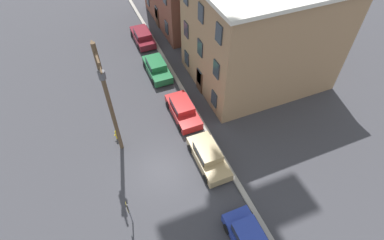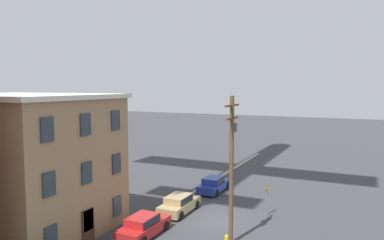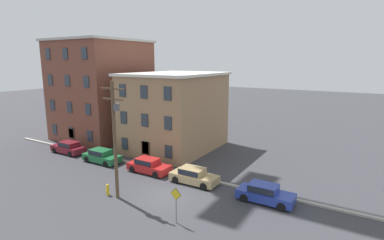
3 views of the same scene
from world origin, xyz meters
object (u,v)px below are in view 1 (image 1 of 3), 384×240
(fire_hydrant, at_px, (117,134))
(utility_pole, at_px, (108,98))
(car_maroon, at_px, (143,36))
(caution_sign, at_px, (128,210))
(car_green, at_px, (157,67))
(car_red, at_px, (183,109))
(car_tan, at_px, (208,156))

(fire_hydrant, bearing_deg, utility_pole, 4.59)
(utility_pole, height_order, fire_hydrant, utility_pole)
(car_maroon, xyz_separation_m, fire_hydrant, (12.64, -5.80, -0.27))
(caution_sign, bearing_deg, car_green, 156.02)
(car_red, xyz_separation_m, caution_sign, (7.67, -6.49, 0.95))
(caution_sign, height_order, fire_hydrant, caution_sign)
(car_tan, bearing_deg, car_green, -178.74)
(caution_sign, distance_m, fire_hydrant, 7.43)
(car_maroon, distance_m, caution_sign, 20.99)
(car_red, xyz_separation_m, utility_pole, (1.44, -5.69, 4.56))
(car_tan, relative_size, utility_pole, 0.47)
(car_green, relative_size, utility_pole, 0.47)
(car_red, relative_size, utility_pole, 0.47)
(caution_sign, bearing_deg, car_maroon, 161.90)
(utility_pole, bearing_deg, car_green, 145.10)
(utility_pole, xyz_separation_m, fire_hydrant, (-1.07, -0.09, -4.82))
(utility_pole, bearing_deg, car_tan, 56.53)
(car_tan, xyz_separation_m, fire_hydrant, (-4.82, -5.77, -0.27))
(car_red, xyz_separation_m, fire_hydrant, (0.38, -5.78, -0.27))
(car_green, height_order, caution_sign, caution_sign)
(car_green, height_order, fire_hydrant, car_green)
(car_green, bearing_deg, utility_pole, -34.90)
(caution_sign, xyz_separation_m, utility_pole, (-6.23, 0.80, 3.60))
(car_red, bearing_deg, utility_pole, -75.79)
(car_red, distance_m, caution_sign, 10.09)
(car_tan, height_order, caution_sign, caution_sign)
(car_green, distance_m, caution_sign, 15.36)
(car_tan, distance_m, utility_pole, 8.20)
(car_maroon, xyz_separation_m, car_red, (12.26, -0.02, 0.00))
(car_maroon, bearing_deg, car_green, -2.76)
(fire_hydrant, bearing_deg, car_green, 140.62)
(car_red, bearing_deg, car_tan, -0.08)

